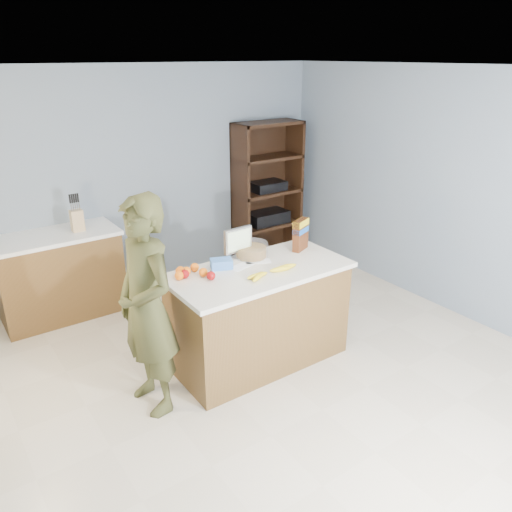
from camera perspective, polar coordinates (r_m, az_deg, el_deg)
floor at (r=4.45m, az=2.66°, el=-13.45°), size 4.50×5.00×0.02m
walls at (r=3.74m, az=3.11°, el=7.62°), size 4.52×5.02×2.51m
counter_peninsula at (r=4.43m, az=0.37°, el=-7.23°), size 1.56×0.76×0.90m
back_cabinet at (r=5.58m, az=-21.53°, el=-2.03°), size 1.24×0.62×0.90m
shelving_unit at (r=6.65m, az=1.06°, el=7.13°), size 0.90×0.40×1.80m
person at (r=3.77m, az=-12.37°, el=-5.75°), size 0.47×0.66×1.71m
knife_block at (r=5.40m, az=-19.78°, el=3.91°), size 0.12×0.10×0.31m
envelopes at (r=4.31m, az=-0.70°, el=-0.89°), size 0.42×0.20×0.00m
bananas at (r=4.10m, az=1.70°, el=-1.83°), size 0.51×0.14×0.04m
apples at (r=4.03m, az=-6.67°, el=-2.16°), size 0.23×0.22×0.07m
oranges at (r=4.11m, az=-7.85°, el=-1.76°), size 0.26×0.21×0.07m
blue_carton at (r=4.22m, az=-3.97°, el=-0.90°), size 0.21×0.18×0.08m
salad_bowl at (r=4.44m, az=-0.55°, el=0.62°), size 0.30×0.30×0.13m
tv at (r=4.38m, az=-2.06°, el=1.69°), size 0.28×0.12×0.28m
cereal_box at (r=4.58m, az=5.12°, el=2.71°), size 0.21×0.14×0.29m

